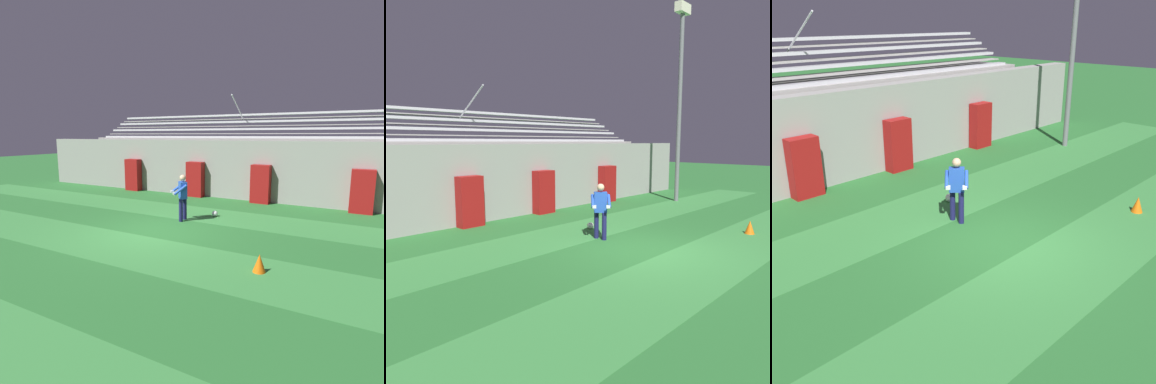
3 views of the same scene
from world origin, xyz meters
TOP-DOWN VIEW (x-y plane):
  - ground_plane at (0.00, 0.00)m, footprint 80.00×80.00m
  - turf_stripe_mid at (0.00, -1.60)m, footprint 28.00×2.20m
  - turf_stripe_far at (0.00, 2.81)m, footprint 28.00×2.20m
  - back_wall at (0.00, 6.50)m, footprint 24.00×0.60m
  - padding_pillar_gate_left at (-1.67, 5.95)m, footprint 0.86×0.44m
  - padding_pillar_gate_right at (1.67, 5.95)m, footprint 0.86×0.44m
  - padding_pillar_far_left at (-5.58, 5.95)m, footprint 0.86×0.44m
  - padding_pillar_far_right at (5.74, 5.95)m, footprint 0.86×0.44m
  - bleacher_stand at (-0.00, 8.49)m, footprint 18.00×3.35m
  - goalkeeper at (0.09, 1.63)m, footprint 0.74×0.74m
  - soccer_ball at (0.88, 2.72)m, footprint 0.22×0.22m
  - traffic_cone at (3.85, -1.37)m, footprint 0.30×0.30m

SIDE VIEW (x-z plane):
  - ground_plane at x=0.00m, z-range 0.00..0.00m
  - turf_stripe_mid at x=0.00m, z-range 0.00..0.01m
  - turf_stripe_far at x=0.00m, z-range 0.00..0.01m
  - soccer_ball at x=0.88m, z-range 0.00..0.22m
  - traffic_cone at x=3.85m, z-range 0.00..0.42m
  - padding_pillar_gate_left at x=-1.67m, z-range 0.00..1.74m
  - padding_pillar_gate_right at x=1.67m, z-range 0.00..1.74m
  - padding_pillar_far_left at x=-5.58m, z-range 0.00..1.74m
  - padding_pillar_far_right at x=5.74m, z-range 0.00..1.74m
  - goalkeeper at x=0.09m, z-range 0.12..1.79m
  - back_wall at x=0.00m, z-range 0.00..2.80m
  - bleacher_stand at x=0.00m, z-range -1.01..4.01m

